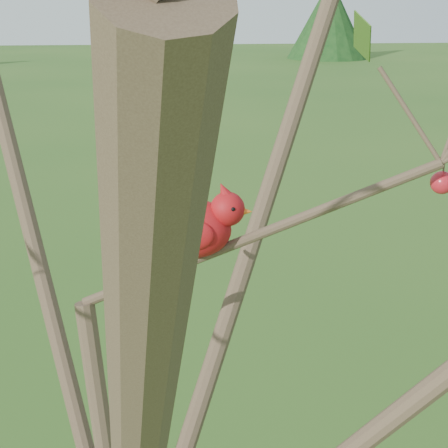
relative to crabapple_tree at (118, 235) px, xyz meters
name	(u,v)px	position (x,y,z in m)	size (l,w,h in m)	color
crabapple_tree	(118,235)	(0.00, 0.00, 0.00)	(2.35, 2.05, 2.95)	#453425
cardinal	(199,225)	(0.13, 0.11, -0.03)	(0.21, 0.12, 0.15)	#AC150E
distant_trees	(172,28)	(0.51, 24.12, -0.59)	(42.65, 15.90, 3.52)	#453425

